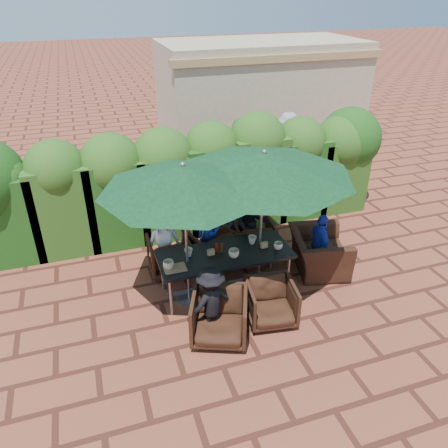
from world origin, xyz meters
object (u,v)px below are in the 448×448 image
object	(u,v)px
chair_end_right	(319,246)
chair_far_mid	(211,245)
chair_far_right	(253,236)
umbrella_right	(264,164)
umbrella_left	(183,178)
chair_near_left	(219,315)
chair_far_left	(169,253)
dining_table	(225,257)
chair_near_right	(271,301)

from	to	relation	value
chair_end_right	chair_far_mid	bearing A→B (deg)	79.88
chair_far_right	chair_end_right	xyz separation A→B (m)	(0.94, -0.87, 0.10)
chair_end_right	umbrella_right	bearing A→B (deg)	103.11
umbrella_left	umbrella_right	xyz separation A→B (m)	(1.32, 0.13, 0.00)
chair_near_left	chair_far_left	bearing A→B (deg)	121.45
umbrella_right	chair_far_right	bearing A→B (deg)	74.93
chair_far_mid	chair_far_right	distance (m)	0.89
chair_near_left	chair_end_right	world-z (taller)	chair_end_right
dining_table	chair_far_left	bearing A→B (deg)	131.35
chair_far_mid	chair_near_left	bearing A→B (deg)	56.31
umbrella_right	chair_end_right	size ratio (longest dim) A/B	2.60
dining_table	chair_near_right	bearing A→B (deg)	-65.62
dining_table	umbrella_right	xyz separation A→B (m)	(0.66, 0.08, 1.54)
chair_far_mid	chair_near_left	world-z (taller)	chair_near_left
chair_far_right	chair_far_mid	bearing A→B (deg)	12.56
umbrella_right	chair_near_left	distance (m)	2.40
chair_far_right	dining_table	bearing A→B (deg)	54.46
umbrella_right	chair_near_left	xyz separation A→B (m)	(-1.10, -1.14, -1.80)
chair_far_mid	chair_far_right	xyz separation A→B (m)	(0.88, 0.07, -0.00)
chair_near_left	chair_near_right	bearing A→B (deg)	28.64
chair_far_mid	chair_end_right	bearing A→B (deg)	135.77
dining_table	umbrella_left	xyz separation A→B (m)	(-0.66, -0.05, 1.54)
chair_near_left	chair_end_right	size ratio (longest dim) A/B	0.74
umbrella_left	dining_table	bearing A→B (deg)	4.19
umbrella_left	chair_near_left	xyz separation A→B (m)	(0.21, -1.02, -1.80)
dining_table	chair_far_mid	size ratio (longest dim) A/B	2.88
umbrella_left	chair_far_mid	distance (m)	2.15
umbrella_right	chair_far_left	world-z (taller)	umbrella_right
chair_near_right	chair_end_right	size ratio (longest dim) A/B	0.67
umbrella_left	chair_near_right	xyz separation A→B (m)	(1.09, -0.91, -1.84)
chair_far_mid	chair_near_right	world-z (taller)	chair_far_mid
dining_table	chair_end_right	distance (m)	1.85
chair_far_left	chair_far_mid	world-z (taller)	chair_far_mid
chair_far_mid	chair_near_right	bearing A→B (deg)	82.49
chair_near_left	chair_near_right	size ratio (longest dim) A/B	1.11
chair_far_right	chair_near_right	distance (m)	1.95
chair_far_left	chair_near_right	xyz separation A→B (m)	(1.21, -1.84, -0.00)
chair_far_left	chair_end_right	bearing A→B (deg)	163.48
chair_far_left	chair_far_mid	size ratio (longest dim) A/B	0.97
chair_far_left	chair_near_left	distance (m)	1.98
dining_table	chair_far_mid	distance (m)	0.92
chair_far_left	chair_end_right	xyz separation A→B (m)	(2.62, -0.82, 0.11)
chair_near_right	chair_end_right	bearing A→B (deg)	44.39
chair_far_mid	chair_end_right	world-z (taller)	chair_end_right
chair_far_right	chair_end_right	world-z (taller)	chair_end_right
chair_far_mid	dining_table	bearing A→B (deg)	68.71
chair_near_left	chair_end_right	xyz separation A→B (m)	(2.28, 1.13, 0.07)
chair_far_left	chair_end_right	world-z (taller)	chair_end_right
chair_end_right	chair_near_right	bearing A→B (deg)	139.75
umbrella_right	chair_near_right	bearing A→B (deg)	-102.39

